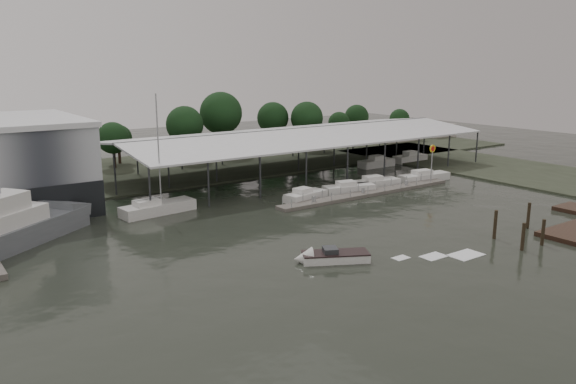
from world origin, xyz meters
TOP-DOWN VIEW (x-y plane):
  - ground at (0.00, 0.00)m, footprint 200.00×200.00m
  - land_strip_far at (0.00, 42.00)m, footprint 140.00×30.00m
  - land_strip_east at (45.00, 10.00)m, footprint 20.00×60.00m
  - covered_boat_shed at (17.00, 28.00)m, footprint 58.24×24.00m
  - floating_dock at (15.00, 10.00)m, footprint 28.00×2.00m
  - shell_fuel_sign at (27.00, 9.99)m, footprint 1.10×0.18m
  - distant_commercial_buildings at (59.03, 44.69)m, footprint 22.00×8.00m
  - grey_trawler at (-26.33, 14.26)m, footprint 16.08×13.28m
  - white_sailboat at (-11.04, 17.11)m, footprint 8.81×3.53m
  - speedboat_underway at (-5.20, -6.42)m, footprint 16.11×9.37m
  - moored_cruiser_0 at (6.45, 12.33)m, footprint 6.18×3.25m
  - moored_cruiser_1 at (13.57, 12.32)m, footprint 7.23×3.78m
  - moored_cruiser_2 at (18.86, 12.85)m, footprint 7.40×3.26m
  - moored_cruiser_3 at (27.67, 11.86)m, footprint 8.31×3.15m
  - mooring_pilings at (13.68, -15.07)m, footprint 7.15×10.19m
  - horizon_tree_line at (21.79, 48.23)m, footprint 69.30×11.25m

SIDE VIEW (x-z plane):
  - ground at x=0.00m, z-range 0.00..0.00m
  - land_strip_far at x=0.00m, z-range -0.05..0.25m
  - land_strip_east at x=45.00m, z-range -0.05..0.25m
  - floating_dock at x=15.00m, z-range -0.50..0.90m
  - speedboat_underway at x=-5.20m, z-range -0.61..1.39m
  - moored_cruiser_0 at x=6.45m, z-range -0.24..1.46m
  - moored_cruiser_1 at x=13.57m, z-range -0.24..1.46m
  - moored_cruiser_2 at x=18.86m, z-range -0.24..1.46m
  - moored_cruiser_3 at x=27.67m, z-range -0.24..1.46m
  - white_sailboat at x=-11.04m, z-range -6.17..7.49m
  - mooring_pilings at x=13.68m, z-range -0.74..2.93m
  - grey_trawler at x=-26.33m, z-range -2.84..6.00m
  - distant_commercial_buildings at x=59.03m, z-range -0.16..3.84m
  - shell_fuel_sign at x=27.00m, z-range 1.15..6.70m
  - covered_boat_shed at x=17.00m, z-range 2.65..9.61m
  - horizon_tree_line at x=21.79m, z-range 0.39..12.01m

